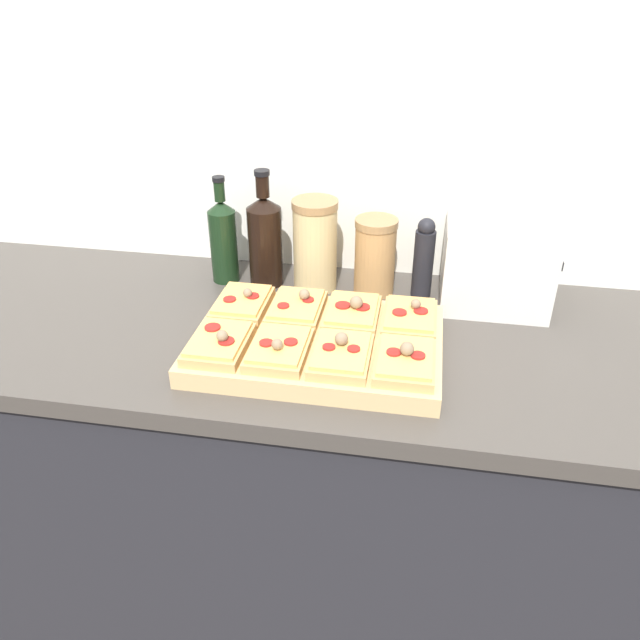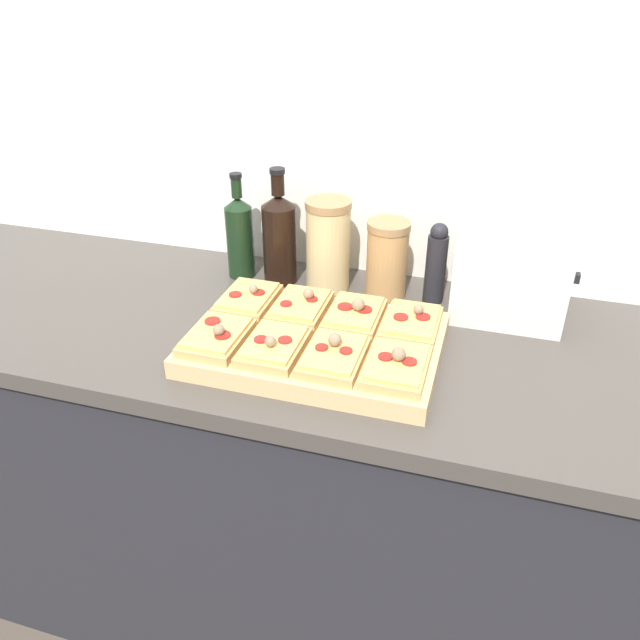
{
  "view_description": "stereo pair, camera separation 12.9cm",
  "coord_description": "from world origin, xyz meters",
  "px_view_note": "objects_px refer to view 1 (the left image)",
  "views": [
    {
      "loc": [
        0.27,
        -0.83,
        1.65
      ],
      "look_at": [
        0.08,
        0.26,
        1.0
      ],
      "focal_mm": 35.0,
      "sensor_mm": 36.0,
      "label": 1
    },
    {
      "loc": [
        0.39,
        -0.8,
        1.65
      ],
      "look_at": [
        0.08,
        0.26,
        1.0
      ],
      "focal_mm": 35.0,
      "sensor_mm": 36.0,
      "label": 2
    }
  ],
  "objects_px": {
    "wine_bottle": "(265,239)",
    "grain_jar_tall": "(315,245)",
    "cutting_board": "(317,344)",
    "olive_oil_bottle": "(223,239)",
    "pepper_mill": "(424,259)",
    "toaster_oven": "(497,265)",
    "grain_jar_short": "(375,256)"
  },
  "relations": [
    {
      "from": "cutting_board",
      "to": "grain_jar_tall",
      "type": "relative_size",
      "value": 2.26
    },
    {
      "from": "toaster_oven",
      "to": "cutting_board",
      "type": "bearing_deg",
      "value": -142.1
    },
    {
      "from": "grain_jar_tall",
      "to": "toaster_oven",
      "type": "relative_size",
      "value": 0.84
    },
    {
      "from": "cutting_board",
      "to": "grain_jar_short",
      "type": "xyz_separation_m",
      "value": [
        0.09,
        0.29,
        0.07
      ]
    },
    {
      "from": "olive_oil_bottle",
      "to": "cutting_board",
      "type": "bearing_deg",
      "value": -45.54
    },
    {
      "from": "cutting_board",
      "to": "olive_oil_bottle",
      "type": "relative_size",
      "value": 1.89
    },
    {
      "from": "olive_oil_bottle",
      "to": "toaster_oven",
      "type": "height_order",
      "value": "olive_oil_bottle"
    },
    {
      "from": "wine_bottle",
      "to": "grain_jar_tall",
      "type": "xyz_separation_m",
      "value": [
        0.12,
        0.0,
        -0.01
      ]
    },
    {
      "from": "cutting_board",
      "to": "olive_oil_bottle",
      "type": "xyz_separation_m",
      "value": [
        -0.29,
        0.29,
        0.09
      ]
    },
    {
      "from": "grain_jar_tall",
      "to": "grain_jar_short",
      "type": "height_order",
      "value": "grain_jar_tall"
    },
    {
      "from": "cutting_board",
      "to": "grain_jar_tall",
      "type": "bearing_deg",
      "value": 101.29
    },
    {
      "from": "wine_bottle",
      "to": "grain_jar_tall",
      "type": "relative_size",
      "value": 1.29
    },
    {
      "from": "pepper_mill",
      "to": "cutting_board",
      "type": "bearing_deg",
      "value": -124.44
    },
    {
      "from": "grain_jar_short",
      "to": "olive_oil_bottle",
      "type": "bearing_deg",
      "value": 180.0
    },
    {
      "from": "pepper_mill",
      "to": "toaster_oven",
      "type": "xyz_separation_m",
      "value": [
        0.17,
        -0.01,
        0.0
      ]
    },
    {
      "from": "cutting_board",
      "to": "wine_bottle",
      "type": "distance_m",
      "value": 0.36
    },
    {
      "from": "olive_oil_bottle",
      "to": "wine_bottle",
      "type": "bearing_deg",
      "value": 0.0
    },
    {
      "from": "grain_jar_tall",
      "to": "toaster_oven",
      "type": "height_order",
      "value": "grain_jar_tall"
    },
    {
      "from": "grain_jar_short",
      "to": "pepper_mill",
      "type": "height_order",
      "value": "pepper_mill"
    },
    {
      "from": "olive_oil_bottle",
      "to": "pepper_mill",
      "type": "bearing_deg",
      "value": -0.0
    },
    {
      "from": "cutting_board",
      "to": "grain_jar_short",
      "type": "height_order",
      "value": "grain_jar_short"
    },
    {
      "from": "cutting_board",
      "to": "olive_oil_bottle",
      "type": "height_order",
      "value": "olive_oil_bottle"
    },
    {
      "from": "cutting_board",
      "to": "grain_jar_short",
      "type": "bearing_deg",
      "value": 73.57
    },
    {
      "from": "wine_bottle",
      "to": "grain_jar_short",
      "type": "distance_m",
      "value": 0.27
    },
    {
      "from": "cutting_board",
      "to": "wine_bottle",
      "type": "relative_size",
      "value": 1.75
    },
    {
      "from": "cutting_board",
      "to": "pepper_mill",
      "type": "bearing_deg",
      "value": 55.56
    },
    {
      "from": "olive_oil_bottle",
      "to": "grain_jar_tall",
      "type": "relative_size",
      "value": 1.2
    },
    {
      "from": "olive_oil_bottle",
      "to": "grain_jar_short",
      "type": "relative_size",
      "value": 1.43
    },
    {
      "from": "wine_bottle",
      "to": "grain_jar_short",
      "type": "height_order",
      "value": "wine_bottle"
    },
    {
      "from": "olive_oil_bottle",
      "to": "toaster_oven",
      "type": "distance_m",
      "value": 0.66
    },
    {
      "from": "wine_bottle",
      "to": "grain_jar_short",
      "type": "xyz_separation_m",
      "value": [
        0.27,
        0.0,
        -0.02
      ]
    },
    {
      "from": "olive_oil_bottle",
      "to": "grain_jar_short",
      "type": "height_order",
      "value": "olive_oil_bottle"
    }
  ]
}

